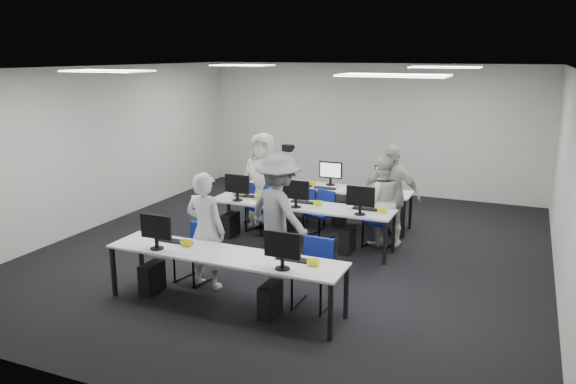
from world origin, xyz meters
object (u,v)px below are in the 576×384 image
at_px(chair_5, 258,209).
at_px(chair_6, 311,216).
at_px(desk_front, 224,257).
at_px(student_2, 263,180).
at_px(chair_1, 313,286).
at_px(photographer, 279,213).
at_px(chair_0, 194,263).
at_px(student_3, 390,195).
at_px(student_0, 206,230).
at_px(chair_2, 262,217).
at_px(chair_7, 373,225).
at_px(chair_3, 320,223).
at_px(desk_mid, 300,207).
at_px(student_1, 381,201).
at_px(chair_4, 378,231).

height_order(chair_5, chair_6, chair_5).
distance_m(desk_front, student_2, 3.57).
xyz_separation_m(chair_1, photographer, (-0.92, 0.96, 0.62)).
bearing_deg(chair_0, student_2, 105.45).
bearing_deg(chair_5, chair_6, 10.28).
bearing_deg(student_3, student_0, -125.29).
bearing_deg(photographer, student_0, 77.75).
bearing_deg(chair_2, chair_7, 30.67).
distance_m(chair_3, student_2, 1.40).
bearing_deg(student_2, desk_mid, -40.82).
xyz_separation_m(chair_7, student_2, (-2.14, -0.05, 0.63)).
relative_size(desk_front, chair_2, 3.59).
distance_m(desk_mid, chair_6, 1.06).
height_order(desk_front, chair_1, chair_1).
relative_size(chair_0, student_1, 0.53).
height_order(chair_4, student_0, student_0).
relative_size(chair_0, photographer, 0.46).
bearing_deg(chair_1, student_3, 85.20).
bearing_deg(chair_0, chair_5, 108.87).
bearing_deg(chair_6, photographer, -76.22).
xyz_separation_m(desk_front, chair_6, (-0.17, 3.55, -0.42)).
bearing_deg(chair_4, student_2, -179.96).
height_order(desk_front, chair_0, chair_0).
relative_size(desk_mid, student_1, 2.05).
xyz_separation_m(chair_0, chair_4, (2.07, 2.54, 0.01)).
relative_size(chair_1, student_1, 0.57).
distance_m(chair_5, photographer, 2.61).
xyz_separation_m(chair_3, chair_6, (-0.32, 0.40, -0.00)).
bearing_deg(chair_0, chair_2, 103.05).
relative_size(chair_2, student_0, 0.54).
xyz_separation_m(chair_4, student_0, (-1.80, -2.63, 0.56)).
bearing_deg(chair_2, photographer, -36.96).
bearing_deg(student_2, chair_1, -58.23).
bearing_deg(student_1, student_3, -166.15).
relative_size(chair_1, student_2, 0.50).
xyz_separation_m(desk_front, student_0, (-0.56, 0.48, 0.15)).
bearing_deg(chair_6, student_0, -91.49).
bearing_deg(chair_7, student_1, -70.23).
xyz_separation_m(desk_front, desk_mid, (0.00, 2.60, 0.00)).
distance_m(desk_mid, photographer, 1.21).
distance_m(chair_0, student_3, 3.54).
distance_m(chair_1, student_1, 2.78).
bearing_deg(photographer, student_3, -99.75).
xyz_separation_m(chair_7, student_1, (0.19, -0.26, 0.52)).
xyz_separation_m(chair_1, chair_6, (-1.22, 3.09, -0.02)).
distance_m(chair_6, chair_7, 1.24).
bearing_deg(chair_7, photographer, -130.59).
bearing_deg(desk_mid, student_0, -104.86).
relative_size(chair_6, chair_7, 1.00).
height_order(desk_mid, student_3, student_3).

